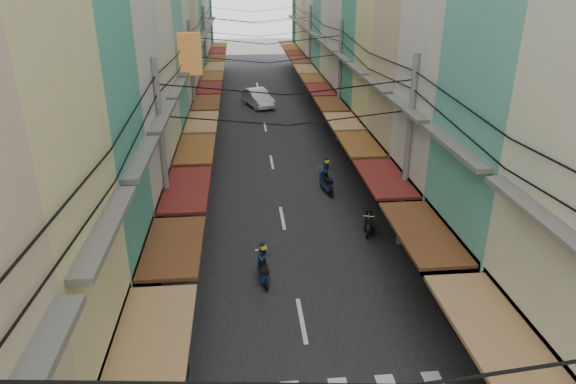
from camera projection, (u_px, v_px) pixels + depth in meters
ground at (296, 288)px, 19.41m from camera, size 160.00×160.00×0.00m
road at (267, 135)px, 37.70m from camera, size 10.00×80.00×0.02m
sidewalk_left at (177, 137)px, 37.13m from camera, size 3.00×80.00×0.06m
sidewalk_right at (353, 132)px, 38.25m from camera, size 3.00×80.00×0.06m
building_row_right at (396, 0)px, 31.42m from camera, size 7.80×68.98×22.59m
utility_poles at (269, 53)px, 30.54m from camera, size 10.20×66.13×8.20m
white_car at (258, 106)px, 45.70m from camera, size 5.78×3.71×1.90m
bicycle at (463, 296)px, 18.91m from camera, size 1.53×0.92×0.99m
moving_scooters at (293, 241)px, 21.69m from camera, size 8.03×15.88×1.97m
parked_scooters at (433, 340)px, 15.98m from camera, size 12.81×15.12×0.94m
pedestrians at (193, 235)px, 21.10m from camera, size 11.90×24.84×2.23m
market_umbrella at (524, 310)px, 14.62m from camera, size 2.29×2.29×2.41m
traffic_sign at (473, 270)px, 17.04m from camera, size 0.10×0.57×2.62m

